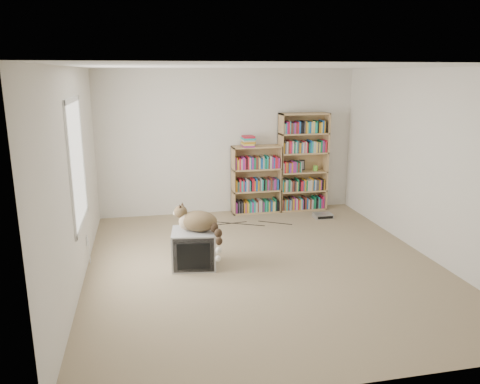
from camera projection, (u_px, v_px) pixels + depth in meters
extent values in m
cube|color=tan|center=(264.00, 265.00, 6.10)|extent=(4.50, 5.00, 0.01)
cube|color=silver|center=(228.00, 142.00, 8.16)|extent=(4.50, 0.02, 2.50)
cube|color=silver|center=(352.00, 239.00, 3.42)|extent=(4.50, 0.02, 2.50)
cube|color=silver|center=(75.00, 179.00, 5.35)|extent=(0.02, 5.00, 2.50)
cube|color=silver|center=(428.00, 164.00, 6.24)|extent=(0.02, 5.00, 2.50)
cube|color=white|center=(266.00, 67.00, 5.48)|extent=(4.50, 5.00, 0.02)
cube|color=white|center=(77.00, 163.00, 5.50)|extent=(0.02, 1.22, 1.52)
cube|color=#A6A6A8|center=(194.00, 248.00, 6.01)|extent=(0.61, 0.56, 0.48)
cube|color=black|center=(194.00, 255.00, 5.78)|extent=(0.51, 0.09, 0.44)
cube|color=black|center=(194.00, 257.00, 5.77)|extent=(0.41, 0.06, 0.34)
cube|color=black|center=(194.00, 246.00, 6.12)|extent=(0.36, 0.31, 0.29)
ellipsoid|color=#362516|center=(199.00, 221.00, 5.92)|extent=(0.56, 0.48, 0.26)
ellipsoid|color=#362516|center=(208.00, 222.00, 5.90)|extent=(0.29, 0.30, 0.20)
ellipsoid|color=#C2AD8C|center=(186.00, 222.00, 5.93)|extent=(0.24, 0.24, 0.22)
ellipsoid|color=#362516|center=(181.00, 212.00, 5.92)|extent=(0.22, 0.21, 0.16)
sphere|color=beige|center=(176.00, 213.00, 5.94)|extent=(0.09, 0.09, 0.07)
cone|color=black|center=(180.00, 207.00, 5.87)|extent=(0.09, 0.09, 0.08)
cone|color=black|center=(182.00, 205.00, 5.96)|extent=(0.09, 0.09, 0.08)
cube|color=tan|center=(280.00, 163.00, 8.28)|extent=(0.02, 0.30, 1.75)
cube|color=tan|center=(325.00, 161.00, 8.45)|extent=(0.02, 0.30, 1.75)
cube|color=tan|center=(300.00, 161.00, 8.50)|extent=(0.87, 0.03, 1.75)
cube|color=tan|center=(305.00, 114.00, 8.15)|extent=(0.87, 0.30, 0.02)
cube|color=tan|center=(301.00, 208.00, 8.58)|extent=(0.87, 0.30, 0.03)
cube|color=tan|center=(302.00, 190.00, 8.50)|extent=(0.87, 0.30, 0.03)
cube|color=tan|center=(303.00, 172.00, 8.41)|extent=(0.87, 0.30, 0.02)
cube|color=tan|center=(303.00, 153.00, 8.33)|extent=(0.87, 0.30, 0.02)
cube|color=tan|center=(304.00, 133.00, 8.24)|extent=(0.87, 0.30, 0.02)
cube|color=red|center=(302.00, 203.00, 8.56)|extent=(0.79, 0.24, 0.19)
cube|color=#18529F|center=(302.00, 185.00, 8.47)|extent=(0.79, 0.24, 0.19)
cube|color=#136D45|center=(303.00, 166.00, 8.38)|extent=(0.79, 0.24, 0.19)
cube|color=#BBB39A|center=(303.00, 147.00, 8.30)|extent=(0.79, 0.24, 0.19)
cube|color=black|center=(304.00, 127.00, 8.21)|extent=(0.79, 0.24, 0.19)
cube|color=tan|center=(233.00, 181.00, 8.18)|extent=(0.02, 0.30, 1.20)
cube|color=tan|center=(279.00, 178.00, 8.35)|extent=(0.02, 0.30, 1.20)
cube|color=tan|center=(255.00, 178.00, 8.40)|extent=(0.87, 0.03, 1.20)
cube|color=tan|center=(257.00, 147.00, 8.12)|extent=(0.87, 0.30, 0.02)
cube|color=tan|center=(256.00, 211.00, 8.41)|extent=(0.87, 0.30, 0.03)
cube|color=tan|center=(256.00, 190.00, 8.31)|extent=(0.87, 0.30, 0.03)
cube|color=tan|center=(257.00, 169.00, 8.22)|extent=(0.87, 0.30, 0.02)
cube|color=red|center=(256.00, 205.00, 8.39)|extent=(0.79, 0.24, 0.19)
cube|color=#18529F|center=(256.00, 184.00, 8.29)|extent=(0.79, 0.24, 0.19)
cube|color=#136D45|center=(257.00, 163.00, 8.19)|extent=(0.79, 0.24, 0.19)
cube|color=red|center=(248.00, 141.00, 8.03)|extent=(0.22, 0.29, 0.18)
cylinder|color=#6ABC35|center=(315.00, 168.00, 8.44)|extent=(0.08, 0.08, 0.09)
cube|color=black|center=(301.00, 165.00, 8.48)|extent=(0.14, 0.05, 0.18)
cube|color=#B6B6BB|center=(323.00, 216.00, 8.07)|extent=(0.32, 0.23, 0.07)
cube|color=silver|center=(87.00, 241.00, 6.05)|extent=(0.01, 0.08, 0.13)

